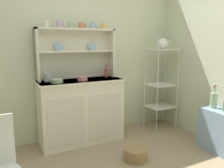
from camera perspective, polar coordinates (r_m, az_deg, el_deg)
The scene contains 18 objects.
wall_back at distance 3.34m, azimuth -9.12°, elevation 8.03°, with size 3.84×0.05×2.50m, color beige.
hutch_cabinet at distance 3.22m, azimuth -7.63°, elevation -6.50°, with size 1.15×0.45×0.87m.
hutch_shelf_unit at distance 3.24m, azimuth -8.96°, elevation 8.44°, with size 1.08×0.18×0.69m.
bakers_rack at distance 3.74m, azimuth 12.11°, elevation 0.97°, with size 0.42×0.35×1.27m.
side_shelf_blue at distance 3.28m, azimuth 25.07°, elevation -10.43°, with size 0.28×0.48×0.54m, color #849EBC.
floor_basket at distance 2.85m, azimuth 5.81°, elevation -16.90°, with size 0.28×0.28×0.15m, color #93754C.
cup_cream_0 at distance 3.11m, azimuth -16.00°, elevation 14.16°, with size 0.08×0.07×0.09m.
cup_lilac_1 at distance 3.14m, azimuth -13.06°, elevation 14.26°, with size 0.08×0.07×0.09m.
cup_sage_2 at distance 3.18m, azimuth -10.19°, elevation 14.23°, with size 0.09×0.07×0.08m.
cup_terracotta_3 at distance 3.23m, azimuth -7.58°, elevation 14.19°, with size 0.09×0.08×0.08m.
cup_sky_4 at distance 3.29m, azimuth -4.83°, elevation 14.27°, with size 0.09×0.07×0.09m.
cup_gold_5 at distance 3.36m, azimuth -2.04°, elevation 14.18°, with size 0.09×0.08×0.08m.
bowl_mixing_large at distance 2.96m, azimuth -13.52°, elevation 0.77°, with size 0.16×0.16×0.05m, color #9EB78E.
bowl_floral_medium at distance 3.05m, azimuth -7.37°, elevation 1.32°, with size 0.14×0.14×0.06m, color #D17A84.
jam_bottle at distance 3.35m, azimuth -1.43°, elevation 2.91°, with size 0.05×0.05×0.17m.
utensil_jar at distance 3.08m, azimuth -15.86°, elevation 1.64°, with size 0.08×0.08×0.22m.
porcelain_teapot at distance 3.69m, azimuth 12.43°, elevation 9.77°, with size 0.25×0.16×0.18m.
flower_vase at distance 3.24m, azimuth 23.92°, elevation -3.48°, with size 0.09×0.09×0.32m.
Camera 1 is at (-1.03, -1.54, 1.38)m, focal length 36.83 mm.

